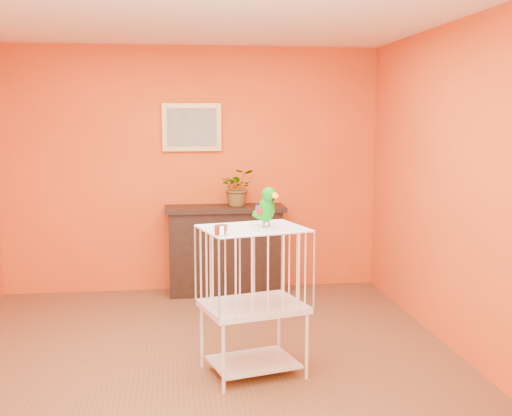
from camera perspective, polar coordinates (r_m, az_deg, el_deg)
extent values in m
plane|color=brown|center=(4.97, -4.70, -13.82)|extent=(4.50, 4.50, 0.00)
plane|color=#E84E15|center=(6.88, -5.68, 3.41)|extent=(4.00, 0.00, 4.00)
plane|color=#E84E15|center=(2.43, -2.59, -4.88)|extent=(4.00, 0.00, 4.00)
plane|color=#E84E15|center=(5.13, 18.05, 1.52)|extent=(0.00, 4.50, 4.50)
plane|color=white|center=(4.68, -5.07, 17.28)|extent=(4.50, 4.50, 0.00)
cube|color=black|center=(6.81, -2.75, -3.93)|extent=(1.17, 0.39, 0.88)
cube|color=black|center=(6.73, -2.77, -0.05)|extent=(1.25, 0.45, 0.05)
cube|color=black|center=(6.64, -2.63, -4.23)|extent=(0.82, 0.02, 0.44)
cube|color=maroon|center=(6.77, -4.78, -4.87)|extent=(0.05, 0.18, 0.27)
cube|color=#39542A|center=(6.77, -4.12, -4.85)|extent=(0.05, 0.18, 0.27)
cube|color=maroon|center=(6.78, -3.37, -4.83)|extent=(0.05, 0.18, 0.27)
cube|color=#39542A|center=(6.78, -2.54, -4.81)|extent=(0.05, 0.18, 0.27)
cube|color=maroon|center=(6.79, -1.72, -4.79)|extent=(0.05, 0.18, 0.27)
imported|color=#26722D|center=(6.67, -1.56, 1.43)|extent=(0.36, 0.40, 0.31)
cube|color=#BB8F42|center=(6.83, -5.73, 7.15)|extent=(0.62, 0.03, 0.50)
cube|color=gray|center=(6.82, -5.72, 7.15)|extent=(0.52, 0.01, 0.40)
cube|color=white|center=(4.79, -0.25, -13.52)|extent=(0.69, 0.59, 0.02)
cube|color=white|center=(4.66, -0.25, -8.73)|extent=(0.81, 0.70, 0.04)
cube|color=white|center=(4.53, -0.26, -1.84)|extent=(0.81, 0.70, 0.01)
cylinder|color=white|center=(4.42, -2.92, -13.25)|extent=(0.03, 0.03, 0.48)
cylinder|color=white|center=(4.65, 4.55, -12.17)|extent=(0.03, 0.03, 0.48)
cylinder|color=white|center=(4.85, -4.84, -11.32)|extent=(0.03, 0.03, 0.48)
cylinder|color=white|center=(5.06, 2.05, -10.46)|extent=(0.03, 0.03, 0.48)
cylinder|color=silver|center=(4.24, -3.10, -1.95)|extent=(0.09, 0.09, 0.06)
cylinder|color=#59544C|center=(4.54, 0.69, -1.50)|extent=(0.01, 0.01, 0.04)
cylinder|color=#59544C|center=(4.57, 1.16, -1.45)|extent=(0.01, 0.01, 0.04)
ellipsoid|color=#099005|center=(4.54, 0.93, -0.13)|extent=(0.17, 0.19, 0.21)
ellipsoid|color=#099005|center=(4.50, 1.18, 1.22)|extent=(0.14, 0.14, 0.10)
cone|color=#FFAF15|center=(4.46, 1.55, 1.02)|extent=(0.07, 0.08, 0.07)
cone|color=black|center=(4.48, 1.45, 0.80)|extent=(0.03, 0.03, 0.03)
sphere|color=black|center=(4.47, 0.95, 1.31)|extent=(0.01, 0.01, 0.01)
sphere|color=black|center=(4.51, 1.67, 1.37)|extent=(0.01, 0.01, 0.01)
ellipsoid|color=#A50C0C|center=(4.52, 0.27, -0.29)|extent=(0.05, 0.07, 0.07)
ellipsoid|color=navy|center=(4.58, 1.44, -0.17)|extent=(0.05, 0.07, 0.07)
cone|color=#099005|center=(4.61, 0.42, -0.88)|extent=(0.12, 0.16, 0.11)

